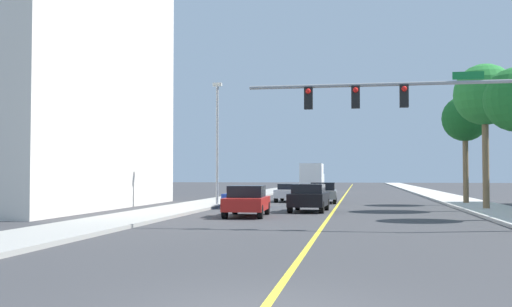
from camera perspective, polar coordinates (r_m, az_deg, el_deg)
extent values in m
plane|color=#38383A|center=(50.47, 8.40, -4.29)|extent=(192.00, 192.00, 0.00)
cube|color=#9E9B93|center=(51.42, -1.18, -4.19)|extent=(3.21, 168.00, 0.15)
cube|color=beige|center=(50.95, 18.07, -4.11)|extent=(3.21, 168.00, 0.15)
cube|color=yellow|center=(50.47, 8.40, -4.29)|extent=(0.16, 144.00, 0.01)
cube|color=silver|center=(39.09, -22.33, 6.97)|extent=(13.87, 19.39, 16.04)
cylinder|color=gray|center=(22.49, 12.20, 6.55)|extent=(10.09, 0.14, 0.14)
cube|color=black|center=(22.47, 14.15, 5.42)|extent=(0.32, 0.24, 0.84)
sphere|color=red|center=(22.37, 14.17, 6.10)|extent=(0.20, 0.20, 0.20)
cube|color=black|center=(22.41, 9.62, 5.40)|extent=(0.32, 0.24, 0.84)
sphere|color=red|center=(22.31, 9.62, 6.09)|extent=(0.20, 0.20, 0.20)
cube|color=black|center=(22.49, 5.10, 5.36)|extent=(0.32, 0.24, 0.84)
sphere|color=red|center=(22.39, 5.07, 6.04)|extent=(0.20, 0.20, 0.20)
cube|color=#147233|center=(22.85, 19.86, 7.13)|extent=(1.10, 0.04, 0.28)
cylinder|color=gray|center=(37.22, -3.77, 0.82)|extent=(0.16, 0.16, 7.40)
cube|color=beige|center=(37.61, -3.76, 6.69)|extent=(0.56, 0.28, 0.20)
cone|color=#1E6B28|center=(28.19, 22.34, 4.45)|extent=(0.63, 1.56, 1.37)
cylinder|color=brown|center=(34.61, 21.35, 0.21)|extent=(0.35, 0.35, 6.25)
sphere|color=#287F33|center=(34.86, 21.28, 5.35)|extent=(3.37, 3.37, 3.37)
cone|color=#287F33|center=(34.94, 22.94, 5.03)|extent=(0.57, 1.54, 1.59)
cone|color=#287F33|center=(35.82, 21.65, 4.84)|extent=(1.60, 1.01, 1.76)
cone|color=#287F33|center=(35.10, 19.68, 4.96)|extent=(0.91, 1.35, 1.51)
cone|color=#287F33|center=(34.13, 20.08, 5.16)|extent=(1.16, 1.51, 1.80)
cone|color=#287F33|center=(33.89, 21.81, 5.23)|extent=(1.59, 0.61, 1.33)
cylinder|color=brown|center=(40.91, 19.64, -0.64)|extent=(0.36, 0.36, 5.53)
sphere|color=#195B23|center=(41.06, 19.59, 3.22)|extent=(3.00, 3.00, 3.00)
cone|color=#195B23|center=(41.19, 20.83, 2.94)|extent=(0.46, 1.63, 1.42)
cone|color=#195B23|center=(41.91, 19.27, 2.84)|extent=(1.45, 0.56, 1.52)
cone|color=#195B23|center=(40.84, 18.36, 2.96)|extent=(0.53, 1.73, 1.36)
cone|color=#195B23|center=(40.16, 19.81, 3.06)|extent=(1.48, 0.44, 1.49)
cube|color=black|center=(31.78, 5.16, -4.45)|extent=(1.99, 3.93, 0.67)
cube|color=black|center=(31.53, 5.10, -3.41)|extent=(1.69, 1.86, 0.49)
cylinder|color=black|center=(33.27, 4.05, -4.93)|extent=(0.25, 0.65, 0.64)
cylinder|color=black|center=(33.08, 6.87, -4.93)|extent=(0.25, 0.65, 0.64)
cylinder|color=black|center=(30.55, 3.31, -5.19)|extent=(0.25, 0.65, 0.64)
cylinder|color=black|center=(30.34, 6.38, -5.20)|extent=(0.25, 0.65, 0.64)
cube|color=red|center=(28.01, -0.88, -4.86)|extent=(2.01, 4.09, 0.60)
cube|color=black|center=(27.90, -0.91, -3.69)|extent=(1.69, 2.01, 0.55)
cylinder|color=black|center=(29.58, -2.05, -5.29)|extent=(0.25, 0.65, 0.64)
cylinder|color=black|center=(29.37, 1.08, -5.32)|extent=(0.25, 0.65, 0.64)
cylinder|color=black|center=(26.72, -3.05, -5.64)|extent=(0.25, 0.65, 0.64)
cylinder|color=black|center=(26.48, 0.41, -5.67)|extent=(0.25, 0.65, 0.64)
cube|color=#1E389E|center=(35.58, -1.30, -4.30)|extent=(1.86, 4.05, 0.55)
cube|color=black|center=(35.80, -1.23, -3.49)|extent=(1.61, 1.90, 0.44)
cylinder|color=black|center=(34.02, -0.42, -4.87)|extent=(0.23, 0.64, 0.64)
cylinder|color=black|center=(34.32, -3.04, -4.84)|extent=(0.23, 0.64, 0.64)
cylinder|color=black|center=(36.90, 0.33, -4.65)|extent=(0.23, 0.64, 0.64)
cylinder|color=black|center=(37.17, -2.10, -4.63)|extent=(0.23, 0.64, 0.64)
cube|color=slate|center=(41.86, 6.52, -3.94)|extent=(1.98, 4.63, 0.57)
cube|color=black|center=(41.64, 6.50, -3.18)|extent=(1.68, 1.98, 0.55)
cylinder|color=black|center=(43.64, 5.51, -4.24)|extent=(0.24, 0.65, 0.64)
cylinder|color=black|center=(43.59, 7.68, -4.23)|extent=(0.24, 0.65, 0.64)
cylinder|color=black|center=(40.17, 5.26, -4.43)|extent=(0.24, 0.65, 0.64)
cylinder|color=black|center=(40.11, 7.62, -4.42)|extent=(0.24, 0.65, 0.64)
cube|color=#BCBCC1|center=(43.31, 3.26, -3.87)|extent=(1.80, 4.12, 0.58)
cube|color=black|center=(43.32, 3.26, -3.22)|extent=(1.55, 1.79, 0.41)
cylinder|color=black|center=(44.91, 2.55, -4.18)|extent=(0.23, 0.64, 0.64)
cylinder|color=black|center=(44.71, 4.49, -4.19)|extent=(0.23, 0.64, 0.64)
cylinder|color=black|center=(41.95, 1.95, -4.33)|extent=(0.23, 0.64, 0.64)
cylinder|color=black|center=(41.74, 4.02, -4.34)|extent=(0.23, 0.64, 0.64)
cube|color=silver|center=(71.46, 5.64, -2.63)|extent=(2.46, 2.47, 1.60)
cube|color=silver|center=(67.15, 5.45, -2.17)|extent=(2.54, 6.26, 2.77)
cylinder|color=black|center=(71.53, 4.81, -3.28)|extent=(0.30, 0.91, 0.90)
cylinder|color=black|center=(71.42, 6.49, -3.27)|extent=(0.30, 0.91, 0.90)
cylinder|color=black|center=(65.69, 4.46, -3.39)|extent=(0.30, 0.91, 0.90)
cylinder|color=black|center=(65.56, 6.29, -3.38)|extent=(0.30, 0.91, 0.90)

